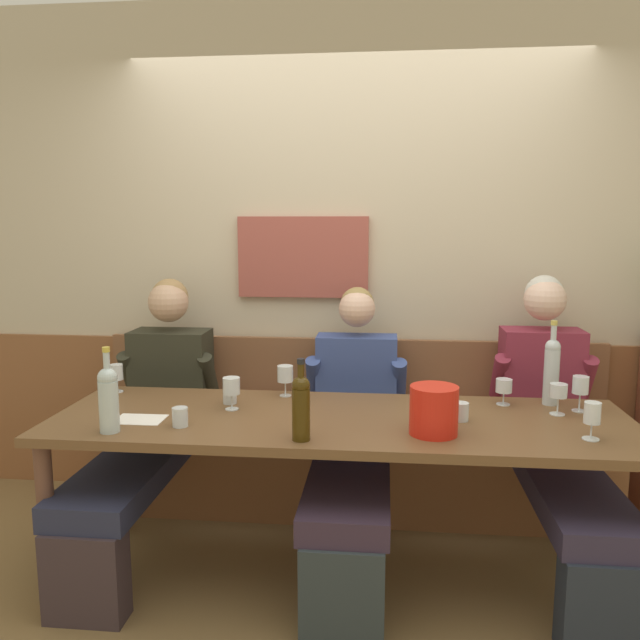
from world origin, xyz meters
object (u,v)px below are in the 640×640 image
wine_glass_near_bucket (558,392)px  water_tumbler_right (180,417)px  dining_table (341,434)px  ice_bucket (434,410)px  wine_bottle_amber_mid (301,405)px  wine_glass_mid_left (285,375)px  wine_bottle_clear_water (552,369)px  wine_glass_center_front (231,387)px  person_center_left_seat (151,413)px  person_left_seat (353,430)px  wall_bench (349,461)px  wine_bottle_green_tall (108,397)px  wine_glass_center_rear (592,415)px  water_tumbler_center (461,412)px  person_center_right_seat (555,423)px  wine_glass_left_end (580,387)px  water_tumbler_left (230,395)px  wine_glass_right_end (116,373)px  wine_glass_by_bottle (504,387)px

wine_glass_near_bucket → water_tumbler_right: 1.64m
dining_table → ice_bucket: bearing=-25.0°
wine_bottle_amber_mid → wine_glass_mid_left: bearing=104.6°
wine_bottle_clear_water → wine_glass_center_front: size_ratio=2.66×
water_tumbler_right → person_center_left_seat: bearing=121.9°
dining_table → person_left_seat: bearing=83.2°
wall_bench → wine_bottle_green_tall: 1.48m
wine_glass_center_front → wine_glass_near_bucket: wine_glass_center_front is taller
wine_glass_center_rear → dining_table: bearing=169.5°
wall_bench → ice_bucket: bearing=-66.5°
water_tumbler_center → water_tumbler_right: water_tumbler_right is taller
wine_bottle_clear_water → wine_glass_center_rear: size_ratio=2.64×
wine_glass_center_front → wine_bottle_clear_water: bearing=9.1°
dining_table → person_center_right_seat: 1.06m
wine_glass_center_front → wine_glass_left_end: wine_glass_left_end is taller
wall_bench → water_tumbler_center: (0.51, -0.69, 0.51)m
wine_glass_center_rear → water_tumbler_left: bearing=167.3°
person_center_left_seat → wine_bottle_green_tall: size_ratio=3.69×
ice_bucket → wine_glass_left_end: size_ratio=1.22×
water_tumbler_center → water_tumbler_right: (-1.17, -0.20, 0.00)m
wine_glass_near_bucket → water_tumbler_center: size_ratio=1.77×
wall_bench → wine_glass_mid_left: 0.75m
wine_bottle_clear_water → wine_glass_right_end: (-2.10, 0.00, -0.07)m
wine_bottle_clear_water → dining_table: bearing=-162.7°
person_center_left_seat → person_left_seat: 1.03m
wine_glass_left_end → water_tumbler_right: wine_glass_left_end is taller
person_center_right_seat → water_tumbler_right: person_center_right_seat is taller
ice_bucket → wine_glass_center_rear: (0.61, -0.00, -0.00)m
wine_glass_left_end → water_tumbler_left: (-1.59, -0.04, -0.07)m
dining_table → wine_glass_mid_left: size_ratio=16.71×
ice_bucket → wine_glass_mid_left: 0.84m
wine_glass_near_bucket → wine_bottle_amber_mid: bearing=-157.7°
wine_glass_mid_left → wine_bottle_amber_mid: bearing=-75.4°
wine_bottle_amber_mid → wine_glass_by_bottle: 1.04m
dining_table → wine_glass_center_rear: 1.02m
ice_bucket → wine_bottle_amber_mid: (-0.52, -0.13, 0.04)m
water_tumbler_right → wine_glass_by_bottle: bearing=18.4°
wine_glass_right_end → water_tumbler_left: 0.63m
dining_table → person_left_seat: 0.32m
person_center_right_seat → person_left_seat: bearing=-177.2°
wine_bottle_green_tall → water_tumbler_right: 0.30m
wine_glass_left_end → wine_bottle_green_tall: bearing=-166.1°
wine_bottle_amber_mid → water_tumbler_right: (-0.52, 0.11, -0.10)m
person_left_seat → wine_bottle_amber_mid: size_ratio=3.91×
person_center_right_seat → wine_bottle_amber_mid: (-1.13, -0.66, 0.25)m
wine_bottle_clear_water → person_center_right_seat: bearing=50.6°
person_center_left_seat → wine_glass_left_end: 2.07m
wall_bench → ice_bucket: (0.38, -0.88, 0.57)m
person_center_right_seat → dining_table: bearing=-160.5°
ice_bucket → wine_glass_center_front: size_ratio=1.32×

